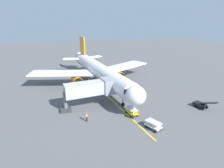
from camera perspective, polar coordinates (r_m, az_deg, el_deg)
The scene contains 10 objects.
ground_plane at distance 52.43m, azimuth -4.27°, elevation 0.22°, with size 220.00×220.00×0.00m, color #565659.
apron_lead_in_line at distance 44.97m, azimuth -2.15°, elevation -2.98°, with size 0.24×40.00×0.01m, color yellow.
airplane at distance 49.54m, azimuth -3.88°, elevation 3.94°, with size 34.39×40.26×11.50m.
jet_bridge at distance 37.77m, azimuth -5.62°, elevation -1.33°, with size 11.52×4.47×5.40m.
ground_crew_marshaller at distance 33.41m, azimuth -7.56°, elevation -9.66°, with size 0.28×0.42×1.71m.
ground_crew_wing_walker at distance 33.98m, azimuth 6.38°, elevation -9.09°, with size 0.47×0.41×1.71m.
ground_crew_loader at distance 40.90m, azimuth 5.66°, elevation -4.04°, with size 0.47×0.44×1.71m.
baggage_cart_near_nose at distance 35.54m, azimuth 5.94°, elevation -8.16°, with size 1.83×2.76×1.27m.
baggage_cart_portside at distance 31.88m, azimuth 12.25°, elevation -11.93°, with size 2.37×2.95×1.27m.
belt_loader_starboard_side at distance 41.86m, azimuth 25.06°, elevation -5.54°, with size 2.48×4.73×2.32m.
Camera 1 is at (8.98, 48.85, 16.79)m, focal length 30.57 mm.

